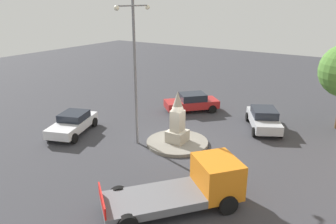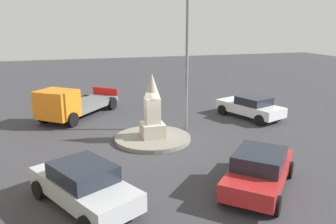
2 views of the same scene
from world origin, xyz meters
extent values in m
plane|color=#38383D|center=(0.00, 0.00, 0.00)|extent=(80.00, 80.00, 0.00)
cylinder|color=gray|center=(0.00, 0.00, 0.10)|extent=(3.82, 3.82, 0.20)
cube|color=#B2AA99|center=(0.00, 0.00, 0.55)|extent=(1.13, 1.13, 0.70)
cube|color=#B2AA99|center=(0.00, 0.00, 1.55)|extent=(0.70, 0.70, 1.30)
cone|color=#B2AA99|center=(0.00, 0.00, 2.80)|extent=(0.77, 0.77, 1.20)
cylinder|color=slate|center=(1.21, -2.20, 4.34)|extent=(0.16, 0.16, 8.69)
cube|color=#B7BABF|center=(-5.46, 3.63, 0.63)|extent=(4.54, 3.53, 0.61)
cube|color=#1E232D|center=(-5.47, 3.63, 1.20)|extent=(2.48, 2.32, 0.53)
cylinder|color=black|center=(-6.36, 2.18, 0.32)|extent=(0.67, 0.50, 0.64)
cylinder|color=black|center=(-3.75, 3.60, 0.32)|extent=(0.67, 0.50, 0.64)
cylinder|color=black|center=(-4.56, 5.09, 0.32)|extent=(0.67, 0.50, 0.64)
cube|color=silver|center=(2.35, -6.78, 0.61)|extent=(4.54, 3.10, 0.58)
cube|color=#1E232D|center=(2.09, -6.88, 1.14)|extent=(2.21, 2.11, 0.47)
cylinder|color=black|center=(3.43, -5.45, 0.32)|extent=(0.68, 0.43, 0.64)
cylinder|color=black|center=(4.03, -7.08, 0.32)|extent=(0.68, 0.43, 0.64)
cylinder|color=black|center=(0.67, -6.48, 0.32)|extent=(0.68, 0.43, 0.64)
cylinder|color=black|center=(1.28, -8.10, 0.32)|extent=(0.68, 0.43, 0.64)
cube|color=#B22323|center=(-6.04, -2.40, 0.62)|extent=(4.26, 4.13, 0.60)
cube|color=#1E232D|center=(-6.10, -2.35, 1.19)|extent=(2.53, 2.51, 0.54)
cylinder|color=black|center=(-4.37, -2.76, 0.32)|extent=(0.62, 0.60, 0.64)
cylinder|color=black|center=(-5.56, -4.04, 0.32)|extent=(0.62, 0.60, 0.64)
cylinder|color=black|center=(-6.52, -0.77, 0.32)|extent=(0.62, 0.60, 0.64)
cylinder|color=black|center=(-7.71, -2.04, 0.32)|extent=(0.62, 0.60, 0.64)
cube|color=orange|center=(4.16, 4.61, 1.21)|extent=(2.64, 2.70, 1.59)
cube|color=slate|center=(6.45, 2.76, 0.60)|extent=(4.54, 4.23, 0.36)
cube|color=red|center=(8.05, 1.47, 1.03)|extent=(1.30, 1.59, 0.50)
cylinder|color=black|center=(3.48, 3.83, 0.42)|extent=(0.83, 0.75, 0.84)
cylinder|color=black|center=(4.78, 5.44, 0.42)|extent=(0.83, 0.75, 0.84)
cylinder|color=black|center=(6.78, 1.16, 0.42)|extent=(0.83, 0.75, 0.84)
cylinder|color=black|center=(8.08, 2.78, 0.42)|extent=(0.83, 0.75, 0.84)
camera|label=1|loc=(15.84, 9.70, 8.50)|focal=34.89mm
camera|label=2|loc=(-15.73, 3.82, 5.83)|focal=36.23mm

